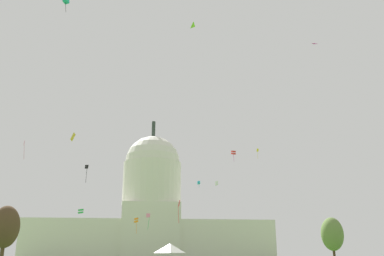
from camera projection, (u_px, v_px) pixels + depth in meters
capitol_building at (151, 217)px, 199.15m from camera, size 113.67×28.43×68.90m
tree_east_mid at (332, 234)px, 110.47m from camera, size 8.84×8.84×12.96m
tree_west_far at (5, 227)px, 98.35m from camera, size 8.97×8.76×14.58m
kite_pink_low at (148, 217)px, 90.45m from camera, size 0.85×0.45×3.46m
kite_red_mid at (233, 153)px, 117.31m from camera, size 1.22×1.28×3.25m
kite_lime_high at (195, 28)px, 70.04m from camera, size 0.85×1.71×0.36m
kite_yellow_high at (258, 151)px, 174.95m from camera, size 0.94×0.48×4.22m
kite_black_mid at (87, 169)px, 90.19m from camera, size 0.79×0.40×3.89m
kite_white_mid at (217, 183)px, 145.67m from camera, size 1.29×1.21×1.57m
kite_magenta_high at (314, 45)px, 115.09m from camera, size 1.45×0.68×0.16m
kite_green_low at (81, 211)px, 105.17m from camera, size 1.41×1.41×1.25m
kite_turquoise_high at (66, 0)px, 91.14m from camera, size 1.56×1.59×3.91m
kite_orange_low at (136, 220)px, 111.00m from camera, size 1.22×1.15×4.14m
kite_gold_mid at (73, 137)px, 60.24m from camera, size 0.56×0.82×1.21m
kite_cyan_mid at (199, 183)px, 180.45m from camera, size 1.27×1.34×3.00m
kite_pink_mid at (24, 146)px, 88.13m from camera, size 0.50×0.58×3.98m
kite_red_low at (179, 207)px, 80.40m from camera, size 0.45×0.81×4.34m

